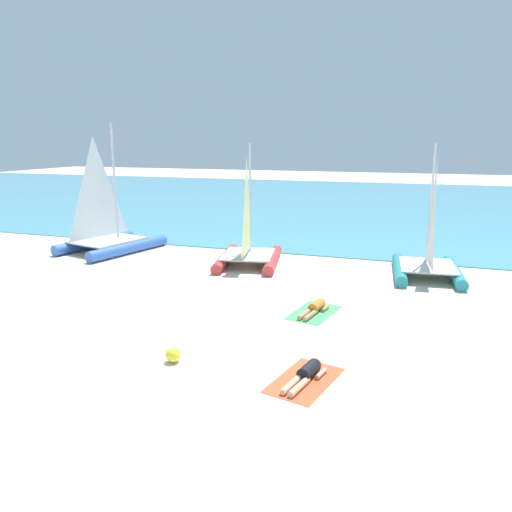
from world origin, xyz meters
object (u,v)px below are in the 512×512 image
Objects in this scene: towel_left at (314,313)px; towel_right at (305,380)px; sailboat_blue at (108,233)px; sailboat_red at (248,247)px; beach_ball at (173,355)px; sunbather_left at (315,308)px; sunbather_right at (306,374)px; sailboat_teal at (428,258)px.

towel_left is 1.00× the size of towel_right.
towel_right is (11.49, -9.36, -0.86)m from sailboat_blue.
sailboat_red is 2.60× the size of towel_left.
beach_ball reaches higher than towel_right.
towel_right is at bearing -69.21° from sunbather_left.
sailboat_blue is 11.96m from towel_left.
towel_right is at bearing -90.00° from sunbather_right.
beach_ball is (-2.40, -4.38, 0.05)m from sunbather_left.
sunbather_right reaches higher than towel_right.
beach_ball is at bearing -164.10° from sunbather_right.
beach_ball is at bearing -92.43° from sailboat_red.
sunbather_right is at bearing 3.06° from beach_ball.
sailboat_teal reaches higher than beach_ball.
sailboat_teal is 3.14× the size of sunbather_left.
towel_right is (4.51, -9.03, -0.73)m from sailboat_red.
sailboat_teal is 6.11m from sunbather_left.
towel_right is at bearing 1.87° from beach_ball.
sailboat_teal is 1.00× the size of sailboat_red.
sailboat_blue is at bearing 153.91° from sunbather_right.
sailboat_blue is 3.06× the size of towel_right.
sailboat_teal reaches higher than sunbather_left.
sailboat_red is at bearing 11.47° from sailboat_blue.
sailboat_teal is 9.81m from towel_right.
sailboat_teal is at bearing 14.62° from sailboat_blue.
sailboat_blue is 3.06× the size of towel_left.
sailboat_teal is at bearing -7.59° from sailboat_red.
towel_left is 1.22× the size of sunbather_left.
sailboat_teal is 9.74m from sunbather_right.
sunbather_right is 3.12m from beach_ball.
sunbather_left is at bearing 112.50° from sunbather_right.
towel_right is (0.70, -4.28, -0.13)m from sunbather_left.
beach_ball is at bearing -107.20° from sunbather_left.
sailboat_teal is 13.95m from sailboat_blue.
sailboat_teal reaches higher than towel_left.
beach_ball is (-3.10, -0.10, 0.17)m from towel_right.
sailboat_blue reaches higher than sunbather_right.
sailboat_blue is at bearing 166.11° from sailboat_red.
sailboat_teal is 6.19m from towel_left.
sunbather_left is 4.37× the size of beach_ball.
sunbather_left reaches higher than towel_right.
towel_right is at bearing -80.36° from towel_left.
towel_left and towel_right have the same top height.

